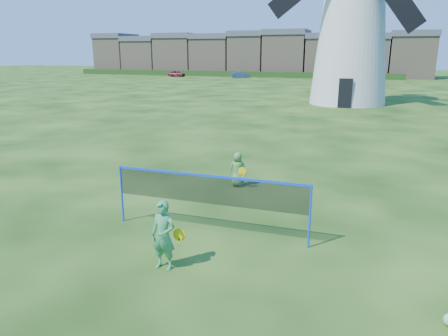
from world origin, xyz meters
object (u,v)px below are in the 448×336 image
windmill (353,22)px  car_left (177,74)px  badminton_net (209,191)px  player_boy (238,169)px  player_girl (164,235)px  car_right (240,75)px

windmill → car_left: (-32.07, 33.13, -6.29)m
windmill → badminton_net: bearing=-93.2°
player_boy → player_girl: bearing=82.7°
player_girl → player_boy: size_ratio=1.27×
badminton_net → car_left: (-30.38, 62.95, -0.60)m
windmill → player_boy: windmill is taller
player_girl → player_boy: 5.95m
windmill → badminton_net: (-1.69, -29.82, -5.70)m
badminton_net → car_right: bearing=106.0°
windmill → car_right: bearing=120.8°
player_girl → player_boy: bearing=95.4°
player_girl → player_boy: player_girl is taller
windmill → player_girl: windmill is taller
player_girl → car_right: 67.34m
player_boy → car_left: 66.14m
player_girl → badminton_net: bearing=85.9°
player_girl → windmill: bearing=89.9°
badminton_net → player_girl: 2.03m
player_girl → car_right: (-17.83, 64.93, -0.21)m
player_boy → car_left: player_boy is taller
player_boy → car_right: 61.56m
badminton_net → car_left: badminton_net is taller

